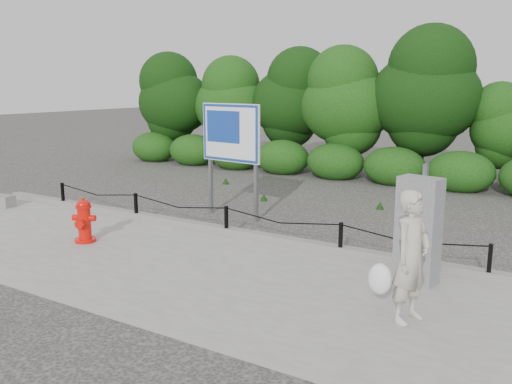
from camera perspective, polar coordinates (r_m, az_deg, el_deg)
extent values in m
plane|color=#2D2B28|center=(11.15, -3.12, -4.90)|extent=(90.00, 90.00, 0.00)
cube|color=gray|center=(9.64, -9.96, -7.45)|extent=(14.00, 4.00, 0.08)
cube|color=slate|center=(11.15, -2.98, -4.10)|extent=(14.00, 0.22, 0.14)
cube|color=black|center=(14.44, -19.67, -0.25)|extent=(0.06, 0.06, 0.60)
cube|color=black|center=(12.61, -12.52, -1.46)|extent=(0.06, 0.06, 0.60)
cube|color=black|center=(11.05, -3.14, -3.01)|extent=(0.06, 0.06, 0.60)
cube|color=black|center=(9.89, 8.90, -4.87)|extent=(0.06, 0.06, 0.60)
cube|color=black|center=(9.27, 23.38, -6.81)|extent=(0.06, 0.06, 0.60)
cylinder|color=black|center=(13.45, -16.39, 0.10)|extent=(2.50, 0.02, 0.02)
cylinder|color=black|center=(11.74, -8.17, -1.15)|extent=(2.50, 0.02, 0.02)
cylinder|color=black|center=(10.36, 2.55, -2.74)|extent=(2.50, 0.02, 0.02)
cylinder|color=black|center=(9.44, 15.96, -4.58)|extent=(2.50, 0.02, 0.02)
cylinder|color=black|center=(22.81, -8.43, 6.09)|extent=(0.18, 0.18, 2.13)
ellipsoid|color=#184510|center=(22.72, -8.54, 9.84)|extent=(3.16, 2.73, 3.41)
cylinder|color=black|center=(21.62, -2.63, 5.78)|extent=(0.18, 0.18, 2.03)
ellipsoid|color=#184510|center=(21.53, -2.66, 9.55)|extent=(3.01, 2.60, 3.25)
cylinder|color=black|center=(20.67, 3.76, 5.69)|extent=(0.18, 0.18, 2.16)
ellipsoid|color=#184510|center=(20.58, 3.82, 9.89)|extent=(3.20, 2.77, 3.46)
cylinder|color=black|center=(18.90, 9.35, 4.99)|extent=(0.18, 0.18, 2.13)
ellipsoid|color=#184510|center=(18.79, 9.50, 9.52)|extent=(3.16, 2.73, 3.42)
cylinder|color=black|center=(18.47, 17.05, 4.93)|extent=(0.18, 0.18, 2.41)
ellipsoid|color=#184510|center=(18.37, 17.36, 10.17)|extent=(3.57, 3.09, 3.86)
cylinder|color=black|center=(18.46, 24.81, 3.02)|extent=(0.18, 0.18, 1.55)
ellipsoid|color=#184510|center=(18.35, 25.10, 6.36)|extent=(2.29, 1.98, 2.48)
cylinder|color=red|center=(11.15, -17.51, -4.83)|extent=(0.54, 0.54, 0.07)
cylinder|color=red|center=(11.06, -17.61, -3.13)|extent=(0.33, 0.33, 0.62)
cylinder|color=red|center=(10.98, -17.72, -1.46)|extent=(0.39, 0.39, 0.06)
ellipsoid|color=red|center=(10.98, -17.73, -1.29)|extent=(0.35, 0.35, 0.20)
cylinder|color=red|center=(10.95, -17.76, -0.73)|extent=(0.09, 0.09, 0.06)
cylinder|color=red|center=(11.11, -18.44, -2.57)|extent=(0.16, 0.16, 0.13)
cylinder|color=red|center=(10.96, -16.83, -2.65)|extent=(0.16, 0.16, 0.13)
cylinder|color=red|center=(10.89, -18.02, -3.19)|extent=(0.21, 0.19, 0.17)
cylinder|color=slate|center=(11.00, -18.29, -3.55)|extent=(0.01, 0.06, 0.13)
imported|color=#BEB6A3|center=(7.24, 16.06, -6.59)|extent=(0.58, 0.73, 1.73)
ellipsoid|color=white|center=(7.30, 12.92, -8.91)|extent=(0.31, 0.24, 0.42)
cube|color=gray|center=(8.67, 16.70, -3.90)|extent=(0.69, 0.48, 1.66)
cube|color=slate|center=(8.87, 17.12, -3.02)|extent=(0.08, 0.08, 1.83)
cube|color=slate|center=(13.12, -4.82, 3.50)|extent=(0.09, 0.09, 2.67)
cube|color=slate|center=(12.21, 0.01, 2.96)|extent=(0.09, 0.09, 2.67)
cube|color=white|center=(12.53, -2.68, 6.24)|extent=(1.66, 0.25, 1.34)
cube|color=#143A97|center=(12.51, -2.77, 6.23)|extent=(1.63, 0.19, 1.30)
cube|color=#143A97|center=(12.62, -3.50, 6.88)|extent=(1.00, 0.12, 0.73)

